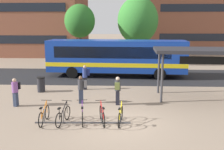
# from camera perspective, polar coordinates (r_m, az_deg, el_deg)

# --- Properties ---
(ground) EXTENTS (200.00, 200.00, 0.00)m
(ground) POSITION_cam_1_polar(r_m,az_deg,el_deg) (12.60, 1.86, -10.41)
(ground) COLOR gray
(bus_lane_asphalt) EXTENTS (80.00, 7.20, 0.01)m
(bus_lane_asphalt) POSITION_cam_1_polar(r_m,az_deg,el_deg) (23.14, 2.16, -0.28)
(bus_lane_asphalt) COLOR #232326
(bus_lane_asphalt) RESTS_ON ground
(city_bus) EXTENTS (12.13, 3.17, 3.20)m
(city_bus) POSITION_cam_1_polar(r_m,az_deg,el_deg) (22.85, 1.13, 4.08)
(city_bus) COLOR #14389E
(city_bus) RESTS_ON ground
(bike_rack) EXTENTS (4.54, 0.24, 0.70)m
(bike_rack) POSITION_cam_1_polar(r_m,az_deg,el_deg) (12.55, -6.48, -10.10)
(bike_rack) COLOR #47474C
(bike_rack) RESTS_ON ground
(parked_bicycle_orange_0) EXTENTS (0.52, 1.72, 0.99)m
(parked_bicycle_orange_0) POSITION_cam_1_polar(r_m,az_deg,el_deg) (12.82, -14.72, -8.58)
(parked_bicycle_orange_0) COLOR black
(parked_bicycle_orange_0) RESTS_ON ground
(parked_bicycle_black_1) EXTENTS (0.52, 1.70, 0.99)m
(parked_bicycle_black_1) POSITION_cam_1_polar(r_m,az_deg,el_deg) (12.57, -10.70, -8.80)
(parked_bicycle_black_1) COLOR black
(parked_bicycle_black_1) RESTS_ON ground
(parked_bicycle_purple_2) EXTENTS (0.52, 1.71, 0.99)m
(parked_bicycle_purple_2) POSITION_cam_1_polar(r_m,az_deg,el_deg) (12.53, -6.53, -8.73)
(parked_bicycle_purple_2) COLOR black
(parked_bicycle_purple_2) RESTS_ON ground
(parked_bicycle_red_3) EXTENTS (0.57, 1.69, 0.99)m
(parked_bicycle_red_3) POSITION_cam_1_polar(r_m,az_deg,el_deg) (12.41, -2.17, -8.87)
(parked_bicycle_red_3) COLOR black
(parked_bicycle_red_3) RESTS_ON ground
(parked_bicycle_yellow_4) EXTENTS (0.52, 1.72, 0.99)m
(parked_bicycle_yellow_4) POSITION_cam_1_polar(r_m,az_deg,el_deg) (12.33, 1.88, -9.00)
(parked_bicycle_yellow_4) COLOR black
(parked_bicycle_yellow_4) RESTS_ON ground
(transit_shelter) EXTENTS (6.20, 3.16, 3.13)m
(transit_shelter) POSITION_cam_1_polar(r_m,az_deg,el_deg) (16.84, 19.77, 4.75)
(transit_shelter) COLOR #38383D
(transit_shelter) RESTS_ON ground
(commuter_navy_pack_0) EXTENTS (0.55, 0.38, 1.75)m
(commuter_navy_pack_0) POSITION_cam_1_polar(r_m,az_deg,el_deg) (18.46, -5.88, -0.13)
(commuter_navy_pack_0) COLOR black
(commuter_navy_pack_0) RESTS_ON ground
(commuter_olive_pack_1) EXTENTS (0.36, 0.54, 1.66)m
(commuter_olive_pack_1) POSITION_cam_1_polar(r_m,az_deg,el_deg) (14.92, 1.24, -3.06)
(commuter_olive_pack_1) COLOR black
(commuter_olive_pack_1) RESTS_ON ground
(commuter_grey_pack_2) EXTENTS (0.57, 0.41, 1.65)m
(commuter_grey_pack_2) POSITION_cam_1_polar(r_m,az_deg,el_deg) (15.33, -6.75, -2.77)
(commuter_grey_pack_2) COLOR #2D3851
(commuter_grey_pack_2) RESTS_ON ground
(commuter_black_pack_3) EXTENTS (0.41, 0.57, 1.63)m
(commuter_black_pack_3) POSITION_cam_1_polar(r_m,az_deg,el_deg) (15.69, -20.48, -3.14)
(commuter_black_pack_3) COLOR #2D3851
(commuter_black_pack_3) RESTS_ON ground
(trash_bin) EXTENTS (0.55, 0.55, 1.03)m
(trash_bin) POSITION_cam_1_polar(r_m,az_deg,el_deg) (18.51, -15.35, -2.01)
(trash_bin) COLOR #232328
(trash_bin) RESTS_ON ground
(street_tree_0) EXTENTS (3.37, 3.37, 6.72)m
(street_tree_0) POSITION_cam_1_polar(r_m,az_deg,el_deg) (29.45, -7.11, 11.67)
(street_tree_0) COLOR brown
(street_tree_0) RESTS_ON ground
(street_tree_1) EXTENTS (4.59, 4.59, 7.60)m
(street_tree_1) POSITION_cam_1_polar(r_m,az_deg,el_deg) (30.10, 5.70, 11.85)
(street_tree_1) COLOR brown
(street_tree_1) RESTS_ON ground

